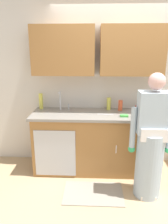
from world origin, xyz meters
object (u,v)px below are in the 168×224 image
Objects in this scene: bottle_water_short at (41,101)px; knife_on_counter at (106,114)px; bottle_cleaner_spray at (120,105)px; bottle_dish_liquid at (145,104)px; sponge at (124,116)px; bottle_soap at (109,104)px; cup_by_sink at (138,108)px; person_at_sink at (150,147)px; bottle_water_tall at (151,104)px; sink at (62,113)px.

bottle_water_short reaches higher than knife_on_counter.
bottle_dish_liquid is at bearing -0.87° from bottle_cleaner_spray.
bottle_cleaner_spray is 0.34m from knife_on_counter.
knife_on_counter is at bearing 159.45° from sponge.
cup_by_sink is at bearing -3.15° from bottle_soap.
bottle_soap is 1.75× the size of sponge.
person_at_sink is 0.90m from bottle_water_tall.
bottle_dish_liquid is at bearing -158.74° from knife_on_counter.
sponge is (-0.28, 0.46, 0.26)m from person_at_sink.
bottle_dish_liquid is at bearing 84.04° from person_at_sink.
bottle_soap is (0.73, 0.20, 0.11)m from sink.
sponge is at bearing -86.60° from bottle_cleaner_spray.
sink reaches higher than bottle_water_short.
bottle_soap is at bearing 120.33° from person_at_sink.
sink reaches higher than bottle_soap.
bottle_dish_liquid reaches higher than knife_on_counter.
bottle_cleaner_spray is 1.47× the size of sponge.
bottle_water_tall is (0.18, 0.81, 0.34)m from person_at_sink.
sponge is at bearing 161.26° from knife_on_counter.
sink is 0.93m from bottle_cleaner_spray.
bottle_soap is at bearing 15.38° from sink.
bottle_dish_liquid reaches higher than sponge.
bottle_soap is (-0.66, 0.01, 0.00)m from bottle_water_tall.
bottle_water_tall is 0.10m from bottle_dish_liquid.
cup_by_sink is (1.54, -0.03, -0.08)m from bottle_water_short.
bottle_water_tall is at bearing -1.03° from bottle_soap.
bottle_water_short is (-1.75, 0.01, 0.03)m from bottle_water_tall.
cup_by_sink is at bearing 53.16° from sponge.
person_at_sink is at bearing -27.34° from sink.
bottle_soap reaches higher than sponge.
cup_by_sink is at bearing -176.30° from bottle_water_tall.
bottle_soap is (-0.48, 0.82, 0.34)m from person_at_sink.
sink is 3.08× the size of bottle_cleaner_spray.
knife_on_counter is (-0.72, -0.25, -0.09)m from bottle_water_tall.
person_at_sink is 0.82m from knife_on_counter.
bottle_water_tall is at bearing -0.47° from bottle_water_short.
sink is 2.08× the size of knife_on_counter.
bottle_water_short is 1.65m from bottle_dish_liquid.
sponge is (0.02, -0.32, -0.07)m from bottle_cleaner_spray.
cup_by_sink is (0.45, -0.02, -0.06)m from bottle_soap.
bottle_soap is at bearing -0.14° from bottle_water_short.
sink reaches higher than bottle_water_tall.
knife_on_counter is at bearing -160.55° from bottle_dish_liquid.
person_at_sink is at bearing -102.18° from bottle_water_tall.
person_at_sink is 6.54× the size of bottle_water_short.
cup_by_sink is 0.42m from sponge.
sponge is at bearing -15.83° from bottle_water_short.
bottle_water_short is at bearing 178.35° from bottle_dish_liquid.
bottle_dish_liquid reaches higher than cup_by_sink.
bottle_dish_liquid is (1.29, 0.15, 0.13)m from sink.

